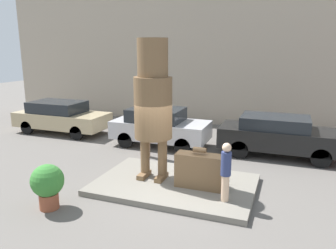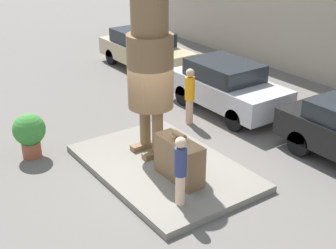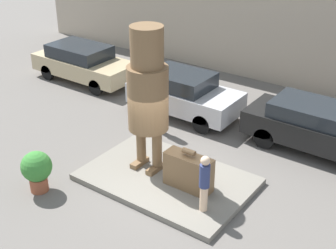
{
  "view_description": "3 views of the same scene",
  "coord_description": "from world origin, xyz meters",
  "px_view_note": "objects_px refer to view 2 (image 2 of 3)",
  "views": [
    {
      "loc": [
        3.08,
        -8.73,
        4.12
      ],
      "look_at": [
        -0.33,
        0.3,
        1.87
      ],
      "focal_mm": 35.0,
      "sensor_mm": 36.0,
      "label": 1
    },
    {
      "loc": [
        8.5,
        -5.82,
        5.88
      ],
      "look_at": [
        0.08,
        0.09,
        1.27
      ],
      "focal_mm": 50.0,
      "sensor_mm": 36.0,
      "label": 2
    },
    {
      "loc": [
        6.59,
        -9.11,
        7.63
      ],
      "look_at": [
        0.04,
        -0.02,
        1.87
      ],
      "focal_mm": 50.0,
      "sensor_mm": 36.0,
      "label": 3
    }
  ],
  "objects_px": {
    "statue_figure": "(150,61)",
    "giant_suitcase": "(179,159)",
    "worker_hivis": "(190,94)",
    "parked_car_silver": "(227,86)",
    "tourist": "(180,168)",
    "planter_pot": "(29,132)",
    "parked_car_tan": "(145,49)"
  },
  "relations": [
    {
      "from": "worker_hivis",
      "to": "parked_car_silver",
      "type": "bearing_deg",
      "value": 94.79
    },
    {
      "from": "giant_suitcase",
      "to": "parked_car_tan",
      "type": "distance_m",
      "value": 9.33
    },
    {
      "from": "planter_pot",
      "to": "worker_hivis",
      "type": "relative_size",
      "value": 0.69
    },
    {
      "from": "statue_figure",
      "to": "parked_car_silver",
      "type": "relative_size",
      "value": 1.03
    },
    {
      "from": "tourist",
      "to": "planter_pot",
      "type": "bearing_deg",
      "value": -158.03
    },
    {
      "from": "statue_figure",
      "to": "giant_suitcase",
      "type": "relative_size",
      "value": 3.1
    },
    {
      "from": "tourist",
      "to": "parked_car_silver",
      "type": "bearing_deg",
      "value": 128.98
    },
    {
      "from": "parked_car_tan",
      "to": "planter_pot",
      "type": "bearing_deg",
      "value": -53.95
    },
    {
      "from": "statue_figure",
      "to": "worker_hivis",
      "type": "distance_m",
      "value": 3.01
    },
    {
      "from": "parked_car_tan",
      "to": "parked_car_silver",
      "type": "relative_size",
      "value": 1.13
    },
    {
      "from": "statue_figure",
      "to": "parked_car_tan",
      "type": "xyz_separation_m",
      "value": [
        -6.75,
        4.09,
        -1.82
      ]
    },
    {
      "from": "planter_pot",
      "to": "worker_hivis",
      "type": "xyz_separation_m",
      "value": [
        0.69,
        4.75,
        0.26
      ]
    },
    {
      "from": "tourist",
      "to": "parked_car_tan",
      "type": "xyz_separation_m",
      "value": [
        -9.15,
        4.93,
        -0.21
      ]
    },
    {
      "from": "tourist",
      "to": "parked_car_tan",
      "type": "relative_size",
      "value": 0.34
    },
    {
      "from": "parked_car_silver",
      "to": "worker_hivis",
      "type": "height_order",
      "value": "worker_hivis"
    },
    {
      "from": "statue_figure",
      "to": "giant_suitcase",
      "type": "bearing_deg",
      "value": -8.31
    },
    {
      "from": "giant_suitcase",
      "to": "worker_hivis",
      "type": "xyz_separation_m",
      "value": [
        -2.74,
        2.41,
        0.28
      ]
    },
    {
      "from": "planter_pot",
      "to": "tourist",
      "type": "bearing_deg",
      "value": 21.97
    },
    {
      "from": "parked_car_tan",
      "to": "giant_suitcase",
      "type": "bearing_deg",
      "value": -27.56
    },
    {
      "from": "giant_suitcase",
      "to": "parked_car_tan",
      "type": "height_order",
      "value": "parked_car_tan"
    },
    {
      "from": "giant_suitcase",
      "to": "tourist",
      "type": "height_order",
      "value": "tourist"
    },
    {
      "from": "parked_car_tan",
      "to": "planter_pot",
      "type": "relative_size",
      "value": 3.85
    },
    {
      "from": "statue_figure",
      "to": "parked_car_silver",
      "type": "bearing_deg",
      "value": 109.51
    },
    {
      "from": "parked_car_tan",
      "to": "parked_car_silver",
      "type": "height_order",
      "value": "parked_car_silver"
    },
    {
      "from": "parked_car_silver",
      "to": "planter_pot",
      "type": "distance_m",
      "value": 6.39
    },
    {
      "from": "parked_car_tan",
      "to": "parked_car_silver",
      "type": "bearing_deg",
      "value": -3.17
    },
    {
      "from": "statue_figure",
      "to": "giant_suitcase",
      "type": "height_order",
      "value": "statue_figure"
    },
    {
      "from": "tourist",
      "to": "planter_pot",
      "type": "xyz_separation_m",
      "value": [
        -4.3,
        -1.73,
        -0.34
      ]
    },
    {
      "from": "parked_car_tan",
      "to": "worker_hivis",
      "type": "bearing_deg",
      "value": -19.04
    },
    {
      "from": "planter_pot",
      "to": "giant_suitcase",
      "type": "bearing_deg",
      "value": 34.42
    },
    {
      "from": "worker_hivis",
      "to": "tourist",
      "type": "bearing_deg",
      "value": -39.88
    },
    {
      "from": "parked_car_tan",
      "to": "planter_pot",
      "type": "height_order",
      "value": "parked_car_tan"
    }
  ]
}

